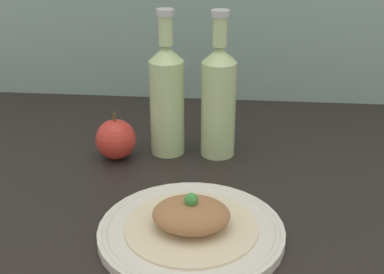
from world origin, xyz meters
The scene contains 6 objects.
ground_plane centered at (0.00, 0.00, -2.00)cm, with size 180.00×110.00×4.00cm, color black.
plate centered at (1.65, -9.56, 1.01)cm, with size 28.71×28.71×1.90cm.
plated_food centered at (1.65, -9.56, 3.47)cm, with size 20.50×20.50×6.07cm.
cider_bottle_left centered at (-5.97, 20.10, 11.89)cm, with size 6.83×6.83×29.03cm.
cider_bottle_right centered at (4.19, 20.10, 11.89)cm, with size 6.83×6.83×29.03cm.
apple centered at (-15.80, 16.30, 4.03)cm, with size 8.04×8.04×9.58cm.
Camera 1 is at (8.20, -77.95, 47.93)cm, focal length 50.00 mm.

